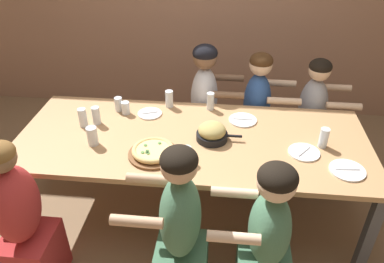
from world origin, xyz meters
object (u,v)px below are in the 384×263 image
object	(u,v)px
drinking_glass_b	(169,100)
drinking_glass_a	(324,139)
empty_plate_c	(243,120)
diner_far_center	(204,111)
diner_far_right	(310,121)
skillet_bowl	(212,133)
diner_near_left	(23,225)
drinking_glass_g	(96,115)
pizza_board_main	(153,152)
drinking_glass_d	(126,109)
drinking_glass_e	(210,102)
diner_near_midright	(266,245)
empty_plate_a	(347,170)
empty_plate_b	(304,152)
diner_near_center	(180,235)
empty_plate_d	(150,114)
drinking_glass_f	(119,104)
drinking_glass_i	(92,137)
diner_far_midright	(256,117)
drinking_glass_h	(187,155)

from	to	relation	value
drinking_glass_b	drinking_glass_a	bearing A→B (deg)	-21.36
empty_plate_c	diner_far_center	size ratio (longest dim) A/B	0.18
diner_far_right	skillet_bowl	bearing A→B (deg)	-48.80
drinking_glass_a	diner_near_left	xyz separation A→B (m)	(-1.90, -0.72, -0.30)
drinking_glass_a	drinking_glass_g	bearing A→B (deg)	175.48
pizza_board_main	drinking_glass_d	bearing A→B (deg)	121.71
drinking_glass_e	diner_far_center	world-z (taller)	diner_far_center
drinking_glass_b	diner_near_midright	world-z (taller)	diner_near_midright
empty_plate_a	diner_far_center	distance (m)	1.44
drinking_glass_d	diner_far_center	distance (m)	0.79
empty_plate_b	diner_near_center	xyz separation A→B (m)	(-0.78, -0.62, -0.21)
pizza_board_main	empty_plate_d	size ratio (longest dim) A/B	1.78
empty_plate_d	drinking_glass_b	bearing A→B (deg)	45.88
diner_far_right	diner_near_left	size ratio (longest dim) A/B	0.97
drinking_glass_g	diner_near_midright	bearing A→B (deg)	-33.93
drinking_glass_f	diner_near_left	xyz separation A→B (m)	(-0.35, -1.06, -0.29)
empty_plate_a	diner_near_center	size ratio (longest dim) A/B	0.19
diner_far_right	diner_near_center	world-z (taller)	diner_near_center
empty_plate_d	drinking_glass_i	bearing A→B (deg)	-124.84
drinking_glass_e	diner_far_center	size ratio (longest dim) A/B	0.12
drinking_glass_a	diner_near_midright	bearing A→B (deg)	-119.45
drinking_glass_g	diner_far_center	distance (m)	1.03
diner_far_midright	diner_near_left	xyz separation A→B (m)	(-1.49, -1.47, -0.01)
pizza_board_main	diner_near_left	xyz separation A→B (m)	(-0.74, -0.49, -0.27)
drinking_glass_a	diner_near_center	xyz separation A→B (m)	(-0.91, -0.72, -0.27)
diner_near_left	diner_far_center	world-z (taller)	diner_far_center
diner_near_center	drinking_glass_i	bearing A→B (deg)	50.20
empty_plate_c	drinking_glass_g	size ratio (longest dim) A/B	1.54
skillet_bowl	diner_far_right	bearing A→B (deg)	41.20
empty_plate_c	drinking_glass_a	size ratio (longest dim) A/B	1.49
diner_far_midright	diner_near_midright	world-z (taller)	diner_far_midright
drinking_glass_f	drinking_glass_i	distance (m)	0.49
empty_plate_b	diner_near_center	size ratio (longest dim) A/B	0.18
drinking_glass_b	drinking_glass_g	world-z (taller)	drinking_glass_b
diner_far_right	diner_near_left	xyz separation A→B (m)	(-1.98, -1.47, 0.02)
drinking_glass_b	pizza_board_main	bearing A→B (deg)	-90.37
diner_near_midright	drinking_glass_d	bearing A→B (deg)	46.61
drinking_glass_a	diner_far_right	size ratio (longest dim) A/B	0.13
diner_far_midright	drinking_glass_h	bearing A→B (deg)	-26.66
diner_far_midright	diner_near_midright	xyz separation A→B (m)	(0.01, -1.47, -0.00)
empty_plate_b	drinking_glass_e	xyz separation A→B (m)	(-0.68, 0.54, 0.06)
empty_plate_c	drinking_glass_d	distance (m)	0.93
empty_plate_a	drinking_glass_e	xyz separation A→B (m)	(-0.93, 0.71, 0.06)
skillet_bowl	drinking_glass_e	size ratio (longest dim) A/B	2.26
drinking_glass_a	diner_far_center	distance (m)	1.19
empty_plate_d	drinking_glass_f	world-z (taller)	drinking_glass_f
pizza_board_main	drinking_glass_e	world-z (taller)	drinking_glass_e
drinking_glass_f	diner_far_right	world-z (taller)	diner_far_right
pizza_board_main	diner_near_center	distance (m)	0.60
empty_plate_b	empty_plate_d	world-z (taller)	same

